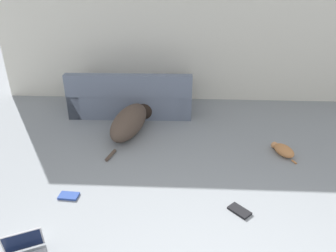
{
  "coord_description": "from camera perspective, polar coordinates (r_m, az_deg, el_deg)",
  "views": [
    {
      "loc": [
        -0.3,
        -0.99,
        2.32
      ],
      "look_at": [
        -0.46,
        2.32,
        0.63
      ],
      "focal_mm": 35.0,
      "sensor_mm": 36.0,
      "label": 1
    }
  ],
  "objects": [
    {
      "name": "laptop_open",
      "position": [
        3.26,
        -23.76,
        -19.25
      ],
      "size": [
        0.44,
        0.44,
        0.26
      ],
      "rotation": [
        0.0,
        0.0,
        0.44
      ],
      "color": "#B7B7BC",
      "rests_on": "ground_plane"
    },
    {
      "name": "wall_back",
      "position": [
        5.83,
        5.95,
        15.9
      ],
      "size": [
        7.15,
        0.06,
        2.42
      ],
      "color": "silver",
      "rests_on": "ground_plane"
    },
    {
      "name": "cat",
      "position": [
        4.61,
        19.42,
        -3.97
      ],
      "size": [
        0.31,
        0.46,
        0.13
      ],
      "rotation": [
        0.0,
        0.0,
        2.01
      ],
      "color": "#BC7A47",
      "rests_on": "ground_plane"
    },
    {
      "name": "dog",
      "position": [
        4.87,
        -6.33,
        1.06
      ],
      "size": [
        0.65,
        1.5,
        0.42
      ],
      "rotation": [
        0.0,
        0.0,
        1.31
      ],
      "color": "#4C3D33",
      "rests_on": "ground_plane"
    },
    {
      "name": "book_blue",
      "position": [
        3.82,
        -16.9,
        -11.56
      ],
      "size": [
        0.22,
        0.14,
        0.02
      ],
      "rotation": [
        0.0,
        0.0,
        -0.07
      ],
      "color": "#28428E",
      "rests_on": "ground_plane"
    },
    {
      "name": "couch",
      "position": [
        5.55,
        -6.31,
        4.94
      ],
      "size": [
        2.0,
        0.85,
        0.75
      ],
      "rotation": [
        0.0,
        0.0,
        3.16
      ],
      "color": "slate",
      "rests_on": "ground_plane"
    },
    {
      "name": "book_black",
      "position": [
        3.56,
        12.33,
        -14.21
      ],
      "size": [
        0.25,
        0.25,
        0.02
      ],
      "rotation": [
        0.0,
        0.0,
        -0.8
      ],
      "color": "black",
      "rests_on": "ground_plane"
    }
  ]
}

